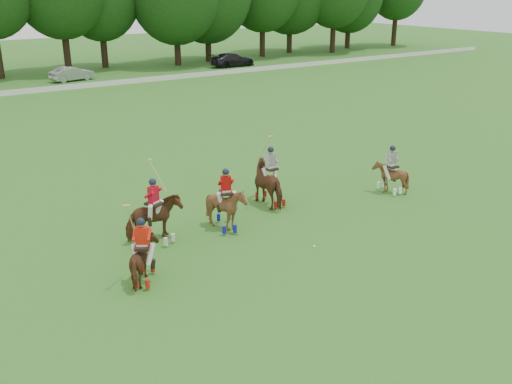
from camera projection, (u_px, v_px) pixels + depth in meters
ground at (320, 273)px, 18.23m from camera, size 180.00×180.00×0.00m
boundary_rail at (27, 91)px, 47.71m from camera, size 120.00×0.10×0.44m
car_mid at (72, 74)px, 53.81m from camera, size 4.28×2.17×1.35m
car_right at (232, 60)px, 63.16m from camera, size 5.11×2.08×1.48m
polo_red_a at (144, 260)px, 17.40m from camera, size 1.54×1.81×2.68m
polo_red_b at (155, 219)px, 20.15m from camera, size 2.10×1.98×2.91m
polo_red_c at (226, 207)px, 21.22m from camera, size 1.80×1.89×2.37m
polo_stripe_a at (270, 183)px, 23.57m from camera, size 1.33×2.15×3.03m
polo_stripe_b at (390, 176)px, 24.97m from camera, size 1.22×1.35×2.14m
polo_ball at (314, 246)px, 19.94m from camera, size 0.09×0.09×0.09m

